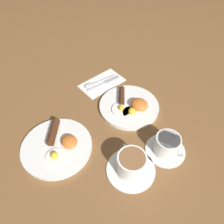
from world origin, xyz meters
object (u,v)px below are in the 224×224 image
Objects in this scene: teacup_far at (131,164)px; knife at (105,83)px; breakfast_plate_near at (130,106)px; spoon at (93,84)px; teacup_near at (167,146)px; breakfast_plate_far at (57,146)px.

teacup_far is 0.46m from knife.
teacup_far is at bearing 137.80° from breakfast_plate_near.
spoon is at bearing 8.87° from breakfast_plate_near.
breakfast_plate_near is 0.24m from teacup_near.
teacup_near is at bearing 169.20° from breakfast_plate_near.
teacup_far is 0.98× the size of spoon.
teacup_near is at bearing 85.99° from knife.
breakfast_plate_near is 0.29m from teacup_far.
teacup_near reaches higher than breakfast_plate_near.
breakfast_plate_near is 1.76× the size of teacup_near.
breakfast_plate_far is at bearing 85.98° from breakfast_plate_near.
teacup_far is at bearing 79.83° from teacup_near.
breakfast_plate_near reaches higher than spoon.
breakfast_plate_near is at bearing -42.20° from teacup_far.
breakfast_plate_far is at bearing 29.48° from knife.
teacup_far is (-0.24, -0.14, 0.02)m from breakfast_plate_far.
breakfast_plate_far is 0.39m from knife.
spoon is (0.22, 0.03, -0.00)m from breakfast_plate_near.
teacup_far is (0.03, 0.15, 0.00)m from teacup_near.
knife is (0.19, -0.02, -0.01)m from breakfast_plate_near.
knife is at bearing -65.06° from breakfast_plate_far.
knife is (0.40, -0.21, -0.03)m from teacup_far.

